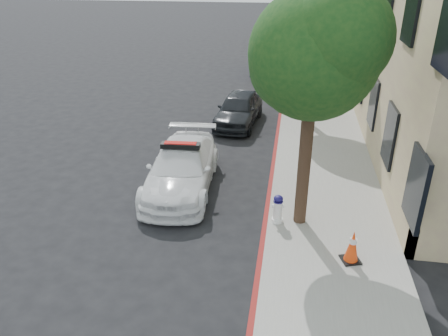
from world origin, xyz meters
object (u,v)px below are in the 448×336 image
at_px(traffic_cone, 352,246).
at_px(police_car, 182,168).
at_px(parked_car_far, 268,61).
at_px(fire_hydrant, 278,209).
at_px(parked_car_mid, 239,109).

bearing_deg(traffic_cone, police_car, 146.87).
distance_m(police_car, parked_car_far, 14.77).
relative_size(parked_car_far, fire_hydrant, 5.80).
height_order(parked_car_far, traffic_cone, parked_car_far).
bearing_deg(parked_car_far, parked_car_mid, -90.50).
height_order(fire_hydrant, traffic_cone, traffic_cone).
height_order(police_car, parked_car_mid, police_car).
relative_size(police_car, fire_hydrant, 6.16).
bearing_deg(police_car, parked_car_far, 80.55).
bearing_deg(fire_hydrant, police_car, 145.19).
relative_size(police_car, parked_car_far, 1.06).
xyz_separation_m(parked_car_far, fire_hydrant, (1.36, -16.31, -0.20)).
distance_m(parked_car_mid, traffic_cone, 9.36).
bearing_deg(traffic_cone, parked_car_far, 99.70).
relative_size(parked_car_mid, fire_hydrant, 5.08).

